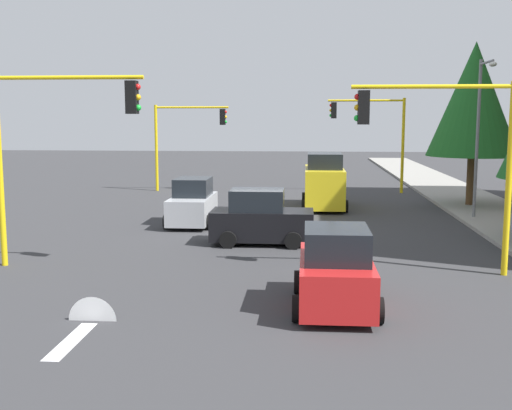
{
  "coord_description": "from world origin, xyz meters",
  "views": [
    {
      "loc": [
        24.27,
        1.75,
        4.54
      ],
      "look_at": [
        0.52,
        -0.15,
        1.2
      ],
      "focal_mm": 44.1,
      "sensor_mm": 36.0,
      "label": 1
    }
  ],
  "objects_px": {
    "traffic_signal_far_left": "(373,126)",
    "traffic_signal_near_right": "(55,131)",
    "traffic_signal_far_right": "(186,130)",
    "delivery_van_yellow": "(324,183)",
    "car_black": "(261,219)",
    "car_red": "(336,271)",
    "street_lamp_curbside": "(481,122)",
    "tree_roadside_mid": "(474,99)",
    "car_silver": "(193,204)",
    "traffic_signal_near_left": "(445,139)"
  },
  "relations": [
    {
      "from": "traffic_signal_far_left",
      "to": "tree_roadside_mid",
      "type": "bearing_deg",
      "value": 35.65
    },
    {
      "from": "street_lamp_curbside",
      "to": "car_black",
      "type": "bearing_deg",
      "value": -58.21
    },
    {
      "from": "traffic_signal_near_right",
      "to": "car_silver",
      "type": "relative_size",
      "value": 1.56
    },
    {
      "from": "traffic_signal_far_left",
      "to": "tree_roadside_mid",
      "type": "height_order",
      "value": "tree_roadside_mid"
    },
    {
      "from": "traffic_signal_near_right",
      "to": "delivery_van_yellow",
      "type": "xyz_separation_m",
      "value": [
        -13.23,
        8.38,
        -2.84
      ]
    },
    {
      "from": "traffic_signal_near_right",
      "to": "street_lamp_curbside",
      "type": "bearing_deg",
      "value": 122.78
    },
    {
      "from": "street_lamp_curbside",
      "to": "car_red",
      "type": "relative_size",
      "value": 1.9
    },
    {
      "from": "traffic_signal_near_right",
      "to": "traffic_signal_near_left",
      "type": "bearing_deg",
      "value": 90.0
    },
    {
      "from": "traffic_signal_far_right",
      "to": "traffic_signal_far_left",
      "type": "bearing_deg",
      "value": 90.0
    },
    {
      "from": "traffic_signal_far_left",
      "to": "traffic_signal_near_right",
      "type": "distance_m",
      "value": 23.03
    },
    {
      "from": "traffic_signal_near_left",
      "to": "street_lamp_curbside",
      "type": "relative_size",
      "value": 0.79
    },
    {
      "from": "traffic_signal_far_left",
      "to": "traffic_signal_near_left",
      "type": "bearing_deg",
      "value": -0.06
    },
    {
      "from": "traffic_signal_near_left",
      "to": "tree_roadside_mid",
      "type": "height_order",
      "value": "tree_roadside_mid"
    },
    {
      "from": "car_black",
      "to": "car_red",
      "type": "xyz_separation_m",
      "value": [
        7.58,
        2.33,
        -0.0
      ]
    },
    {
      "from": "traffic_signal_near_left",
      "to": "tree_roadside_mid",
      "type": "xyz_separation_m",
      "value": [
        -14.0,
        4.32,
        1.48
      ]
    },
    {
      "from": "traffic_signal_near_left",
      "to": "tree_roadside_mid",
      "type": "distance_m",
      "value": 14.73
    },
    {
      "from": "car_black",
      "to": "car_red",
      "type": "bearing_deg",
      "value": 17.09
    },
    {
      "from": "street_lamp_curbside",
      "to": "delivery_van_yellow",
      "type": "bearing_deg",
      "value": -118.95
    },
    {
      "from": "traffic_signal_far_left",
      "to": "car_black",
      "type": "relative_size",
      "value": 1.55
    },
    {
      "from": "traffic_signal_far_left",
      "to": "car_red",
      "type": "relative_size",
      "value": 1.54
    },
    {
      "from": "street_lamp_curbside",
      "to": "tree_roadside_mid",
      "type": "xyz_separation_m",
      "value": [
        -4.39,
        0.8,
        1.06
      ]
    },
    {
      "from": "delivery_van_yellow",
      "to": "car_black",
      "type": "bearing_deg",
      "value": -15.2
    },
    {
      "from": "traffic_signal_far_left",
      "to": "traffic_signal_near_left",
      "type": "relative_size",
      "value": 1.02
    },
    {
      "from": "traffic_signal_far_left",
      "to": "traffic_signal_far_right",
      "type": "height_order",
      "value": "traffic_signal_far_left"
    },
    {
      "from": "traffic_signal_far_right",
      "to": "car_red",
      "type": "height_order",
      "value": "traffic_signal_far_right"
    },
    {
      "from": "car_red",
      "to": "delivery_van_yellow",
      "type": "bearing_deg",
      "value": 179.4
    },
    {
      "from": "traffic_signal_near_right",
      "to": "car_red",
      "type": "height_order",
      "value": "traffic_signal_near_right"
    },
    {
      "from": "car_silver",
      "to": "traffic_signal_near_right",
      "type": "bearing_deg",
      "value": -18.8
    },
    {
      "from": "car_silver",
      "to": "car_red",
      "type": "distance_m",
      "value": 12.7
    },
    {
      "from": "traffic_signal_far_right",
      "to": "tree_roadside_mid",
      "type": "distance_m",
      "value": 16.83
    },
    {
      "from": "traffic_signal_far_left",
      "to": "traffic_signal_near_right",
      "type": "xyz_separation_m",
      "value": [
        20.0,
        -11.42,
        0.11
      ]
    },
    {
      "from": "street_lamp_curbside",
      "to": "delivery_van_yellow",
      "type": "distance_m",
      "value": 8.08
    },
    {
      "from": "traffic_signal_far_right",
      "to": "tree_roadside_mid",
      "type": "xyz_separation_m",
      "value": [
        6.0,
        15.63,
        1.65
      ]
    },
    {
      "from": "traffic_signal_near_left",
      "to": "car_red",
      "type": "xyz_separation_m",
      "value": [
        3.58,
        -3.2,
        -3.03
      ]
    },
    {
      "from": "traffic_signal_far_left",
      "to": "street_lamp_curbside",
      "type": "distance_m",
      "value": 10.97
    },
    {
      "from": "tree_roadside_mid",
      "to": "car_red",
      "type": "distance_m",
      "value": 19.65
    },
    {
      "from": "traffic_signal_far_left",
      "to": "delivery_van_yellow",
      "type": "height_order",
      "value": "traffic_signal_far_left"
    },
    {
      "from": "street_lamp_curbside",
      "to": "tree_roadside_mid",
      "type": "relative_size",
      "value": 0.85
    },
    {
      "from": "delivery_van_yellow",
      "to": "car_silver",
      "type": "bearing_deg",
      "value": -46.7
    },
    {
      "from": "car_black",
      "to": "car_silver",
      "type": "relative_size",
      "value": 0.98
    },
    {
      "from": "traffic_signal_far_left",
      "to": "traffic_signal_far_right",
      "type": "relative_size",
      "value": 1.07
    },
    {
      "from": "traffic_signal_far_right",
      "to": "car_black",
      "type": "bearing_deg",
      "value": 19.87
    },
    {
      "from": "traffic_signal_far_left",
      "to": "traffic_signal_far_right",
      "type": "bearing_deg",
      "value": -90.0
    },
    {
      "from": "car_black",
      "to": "car_silver",
      "type": "height_order",
      "value": "same"
    },
    {
      "from": "traffic_signal_near_left",
      "to": "delivery_van_yellow",
      "type": "height_order",
      "value": "traffic_signal_near_left"
    },
    {
      "from": "delivery_van_yellow",
      "to": "car_silver",
      "type": "height_order",
      "value": "delivery_van_yellow"
    },
    {
      "from": "traffic_signal_far_right",
      "to": "delivery_van_yellow",
      "type": "height_order",
      "value": "traffic_signal_far_right"
    },
    {
      "from": "traffic_signal_far_right",
      "to": "delivery_van_yellow",
      "type": "bearing_deg",
      "value": 50.76
    },
    {
      "from": "traffic_signal_far_left",
      "to": "car_silver",
      "type": "height_order",
      "value": "traffic_signal_far_left"
    },
    {
      "from": "traffic_signal_near_left",
      "to": "delivery_van_yellow",
      "type": "relative_size",
      "value": 1.15
    }
  ]
}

